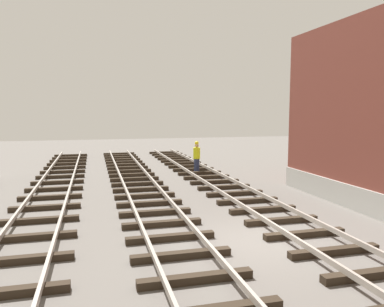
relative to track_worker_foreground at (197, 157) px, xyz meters
name	(u,v)px	position (x,y,z in m)	size (l,w,h in m)	color
ground_plane	(259,241)	(-1.41, -11.64, -0.93)	(80.00, 80.00, 0.00)	#605B56
track_near_building	(304,233)	(0.02, -11.64, -0.80)	(2.50, 45.72, 0.32)	#2D2319
track_centre	(176,245)	(-3.77, -11.64, -0.80)	(2.50, 45.72, 0.32)	#2D2319
track_far	(19,259)	(-7.56, -11.64, -0.80)	(2.50, 45.72, 0.32)	#2D2319
track_worker_foreground	(197,157)	(0.00, 0.00, 0.00)	(0.40, 0.40, 1.87)	#262D4C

